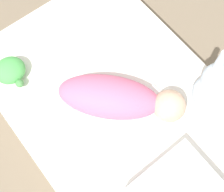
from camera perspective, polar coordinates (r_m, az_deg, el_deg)
ground_plane at (r=1.57m, az=0.47°, el=-3.52°), size 12.00×12.00×0.00m
bed_mattress at (r=1.46m, az=0.50°, el=-2.07°), size 1.21×0.85×0.24m
burp_cloth at (r=1.33m, az=7.97°, el=-3.44°), size 0.22×0.17×0.02m
swaddled_baby at (r=1.28m, az=1.50°, el=-0.45°), size 0.47×0.45×0.14m
bunny_plush at (r=1.29m, az=18.27°, el=1.56°), size 0.15×0.15×0.35m
turtle_plush at (r=1.43m, az=-18.09°, el=4.43°), size 0.16×0.13×0.08m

